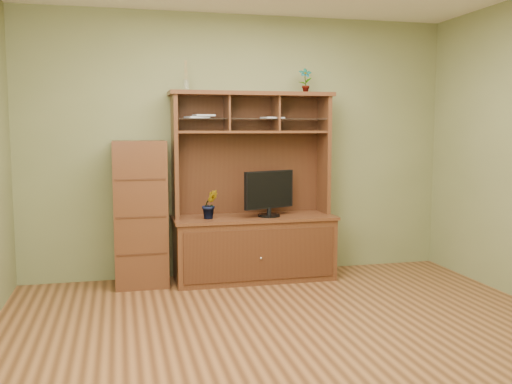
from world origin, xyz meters
name	(u,v)px	position (x,y,z in m)	size (l,w,h in m)	color
room	(299,154)	(0.00, 0.00, 1.35)	(4.54, 4.04, 2.74)	#4F2D16
media_hutch	(253,228)	(0.07, 1.73, 0.52)	(1.66, 0.61, 1.90)	#4C2515
monitor	(269,192)	(0.22, 1.65, 0.89)	(0.56, 0.27, 0.46)	black
orchid_plant	(210,204)	(-0.38, 1.65, 0.79)	(0.16, 0.13, 0.29)	#2E511C
top_plant	(305,80)	(0.64, 1.80, 2.03)	(0.13, 0.09, 0.26)	#366322
reed_diffuser	(186,79)	(-0.59, 1.80, 2.02)	(0.06, 0.06, 0.30)	silver
magazines	(224,117)	(-0.21, 1.80, 1.65)	(1.02, 0.22, 0.04)	silver
side_cabinet	(140,214)	(-1.05, 1.75, 0.71)	(0.51, 0.46, 1.42)	#4C2515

